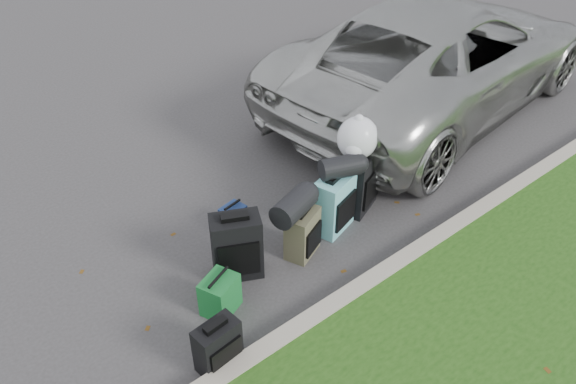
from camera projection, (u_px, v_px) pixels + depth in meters
ground at (306, 237)px, 6.24m from camera, size 120.00×120.00×0.00m
curb at (372, 282)px, 5.57m from camera, size 120.00×0.18×0.15m
suv at (438, 54)px, 8.31m from camera, size 6.17×3.41×1.63m
suitcase_small_black at (218, 346)px, 4.74m from camera, size 0.40×0.25×0.48m
suitcase_large_black_left at (237, 246)px, 5.58m from camera, size 0.57×0.48×0.71m
suitcase_olive at (302, 233)px, 5.87m from camera, size 0.46×0.38×0.54m
suitcase_teal at (334, 204)px, 6.17m from camera, size 0.53×0.40×0.67m
suitcase_large_black_right at (359, 182)px, 6.46m from camera, size 0.56×0.45×0.73m
tote_green at (220, 295)px, 5.27m from camera, size 0.42×0.38×0.38m
tote_navy at (233, 217)px, 6.29m from camera, size 0.30×0.25×0.28m
duffel_left at (294, 206)px, 5.59m from camera, size 0.56×0.41×0.27m
duffel_right at (340, 167)px, 5.93m from camera, size 0.48×0.37×0.24m
trash_bag at (358, 138)px, 6.08m from camera, size 0.46×0.46×0.46m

